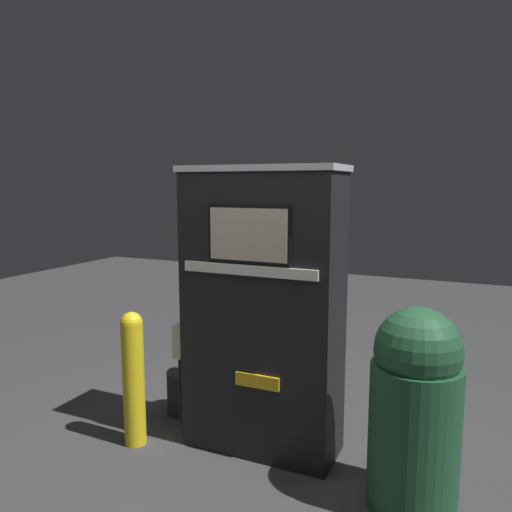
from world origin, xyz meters
TOP-DOWN VIEW (x-y plane):
  - ground_plane at (0.00, 0.00)m, footprint 14.00×14.00m
  - gas_pump at (-0.00, 0.21)m, footprint 1.13×0.47m
  - safety_bollard at (-0.82, -0.12)m, footprint 0.15×0.15m
  - trash_bin at (1.02, -0.03)m, footprint 0.49×0.49m
  - squeegee_bucket at (-0.76, 0.43)m, footprint 0.28×0.28m

SIDE VIEW (x-z plane):
  - ground_plane at x=0.00m, z-range 0.00..0.00m
  - squeegee_bucket at x=-0.76m, z-range -0.20..0.55m
  - safety_bollard at x=-0.82m, z-range 0.03..0.96m
  - trash_bin at x=1.02m, z-range 0.01..1.15m
  - gas_pump at x=0.00m, z-range 0.00..1.91m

